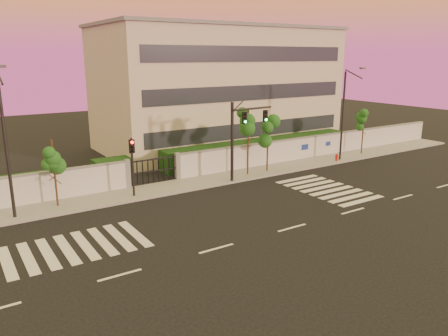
% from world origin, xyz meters
% --- Properties ---
extents(ground, '(120.00, 120.00, 0.00)m').
position_xyz_m(ground, '(0.00, 0.00, 0.00)').
color(ground, black).
rests_on(ground, ground).
extents(sidewalk, '(60.00, 3.00, 0.15)m').
position_xyz_m(sidewalk, '(0.00, 10.50, 0.07)').
color(sidewalk, gray).
rests_on(sidewalk, ground).
extents(perimeter_wall, '(60.00, 0.36, 2.20)m').
position_xyz_m(perimeter_wall, '(0.10, 12.00, 1.07)').
color(perimeter_wall, silver).
rests_on(perimeter_wall, ground).
extents(hedge_row, '(41.00, 4.25, 1.80)m').
position_xyz_m(hedge_row, '(1.17, 14.74, 0.82)').
color(hedge_row, black).
rests_on(hedge_row, ground).
extents(institutional_building, '(24.40, 12.40, 12.25)m').
position_xyz_m(institutional_building, '(9.00, 21.99, 6.16)').
color(institutional_building, beige).
rests_on(institutional_building, ground).
extents(road_markings, '(57.00, 7.62, 0.02)m').
position_xyz_m(road_markings, '(-1.58, 3.76, 0.01)').
color(road_markings, silver).
rests_on(road_markings, ground).
extents(street_tree_c, '(1.51, 1.20, 4.39)m').
position_xyz_m(street_tree_c, '(-10.20, 10.59, 3.23)').
color(street_tree_c, '#382314').
rests_on(street_tree_c, ground).
extents(street_tree_d, '(1.58, 1.25, 5.39)m').
position_xyz_m(street_tree_d, '(4.34, 10.20, 3.97)').
color(street_tree_d, '#382314').
rests_on(street_tree_d, ground).
extents(street_tree_e, '(1.62, 1.29, 4.57)m').
position_xyz_m(street_tree_e, '(6.35, 10.25, 3.37)').
color(street_tree_e, '#382314').
rests_on(street_tree_e, ground).
extents(street_tree_f, '(1.50, 1.19, 4.42)m').
position_xyz_m(street_tree_f, '(18.12, 10.40, 3.25)').
color(street_tree_f, '#382314').
rests_on(street_tree_f, ground).
extents(traffic_signal_main, '(3.84, 0.51, 6.08)m').
position_xyz_m(traffic_signal_main, '(2.98, 9.30, 3.84)').
color(traffic_signal_main, black).
rests_on(traffic_signal_main, ground).
extents(traffic_signal_secondary, '(0.32, 0.32, 4.12)m').
position_xyz_m(traffic_signal_secondary, '(-5.40, 9.86, 2.61)').
color(traffic_signal_secondary, black).
rests_on(traffic_signal_secondary, ground).
extents(streetlight_west, '(0.53, 2.14, 8.90)m').
position_xyz_m(streetlight_west, '(-12.81, 9.73, 4.81)').
color(streetlight_west, black).
rests_on(streetlight_west, ground).
extents(streetlight_east, '(0.50, 2.02, 8.40)m').
position_xyz_m(streetlight_east, '(14.43, 9.59, 4.54)').
color(streetlight_east, black).
rests_on(streetlight_east, ground).
extents(fire_hydrant, '(0.29, 0.29, 0.78)m').
position_xyz_m(fire_hydrant, '(13.76, 9.53, 0.39)').
color(fire_hydrant, red).
rests_on(fire_hydrant, ground).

